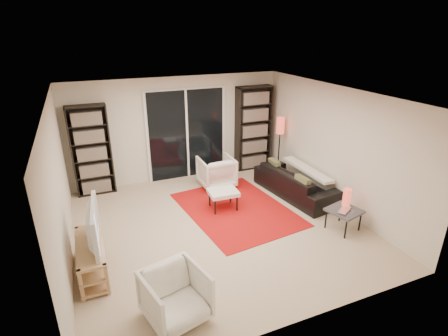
{
  "coord_description": "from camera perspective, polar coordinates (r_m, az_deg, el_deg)",
  "views": [
    {
      "loc": [
        -2.05,
        -5.2,
        3.43
      ],
      "look_at": [
        0.25,
        0.3,
        1.0
      ],
      "focal_mm": 28.0,
      "sensor_mm": 36.0,
      "label": 1
    }
  ],
  "objects": [
    {
      "name": "rug",
      "position": [
        7.09,
        1.98,
        -6.72
      ],
      "size": [
        2.14,
        2.72,
        0.01
      ],
      "primitive_type": "cube",
      "rotation": [
        0.0,
        0.0,
        0.11
      ],
      "color": "#B61010",
      "rests_on": "floor"
    },
    {
      "name": "armchair_back",
      "position": [
        7.96,
        -1.26,
        -0.62
      ],
      "size": [
        0.74,
        0.77,
        0.69
      ],
      "primitive_type": "imported",
      "rotation": [
        0.0,
        0.0,
        3.14
      ],
      "color": "white",
      "rests_on": "floor"
    },
    {
      "name": "side_table",
      "position": [
        6.63,
        19.02,
        -6.76
      ],
      "size": [
        0.64,
        0.64,
        0.4
      ],
      "color": "#424246",
      "rests_on": "floor"
    },
    {
      "name": "tv",
      "position": [
        5.37,
        -21.39,
        -8.8
      ],
      "size": [
        0.22,
        1.06,
        0.61
      ],
      "primitive_type": "imported",
      "rotation": [
        0.0,
        0.0,
        1.5
      ],
      "color": "black",
      "rests_on": "tv_stand"
    },
    {
      "name": "table_lamp",
      "position": [
        6.7,
        19.42,
        -4.54
      ],
      "size": [
        0.14,
        0.14,
        0.32
      ],
      "primitive_type": "cylinder",
      "color": "#CD3E2D",
      "rests_on": "side_table"
    },
    {
      "name": "bookshelf_left",
      "position": [
        7.92,
        -20.82,
        2.64
      ],
      "size": [
        0.8,
        0.3,
        1.95
      ],
      "color": "black",
      "rests_on": "ground"
    },
    {
      "name": "wall_back",
      "position": [
        8.27,
        -7.54,
        6.35
      ],
      "size": [
        5.0,
        0.02,
        2.4
      ],
      "primitive_type": "cube",
      "color": "beige",
      "rests_on": "ground"
    },
    {
      "name": "tv_stand",
      "position": [
        5.66,
        -20.82,
        -13.55
      ],
      "size": [
        0.38,
        1.2,
        0.5
      ],
      "color": "tan",
      "rests_on": "floor"
    },
    {
      "name": "ottoman",
      "position": [
        6.96,
        -0.14,
        -4.12
      ],
      "size": [
        0.59,
        0.5,
        0.4
      ],
      "color": "white",
      "rests_on": "floor"
    },
    {
      "name": "bookshelf_right",
      "position": [
        8.83,
        4.83,
        6.46
      ],
      "size": [
        0.9,
        0.3,
        2.1
      ],
      "color": "black",
      "rests_on": "ground"
    },
    {
      "name": "armchair_front",
      "position": [
        4.63,
        -7.91,
        -20.02
      ],
      "size": [
        0.87,
        0.89,
        0.67
      ],
      "primitive_type": "imported",
      "rotation": [
        0.0,
        0.0,
        0.24
      ],
      "color": "white",
      "rests_on": "floor"
    },
    {
      "name": "ceiling",
      "position": [
        5.68,
        -1.18,
        11.73
      ],
      "size": [
        5.0,
        5.0,
        0.02
      ],
      "primitive_type": "cube",
      "color": "white",
      "rests_on": "wall_back"
    },
    {
      "name": "floor",
      "position": [
        6.56,
        -1.02,
        -9.36
      ],
      "size": [
        5.0,
        5.0,
        0.0
      ],
      "primitive_type": "plane",
      "color": "beige",
      "rests_on": "ground"
    },
    {
      "name": "wall_right",
      "position": [
        7.26,
        17.6,
        3.22
      ],
      "size": [
        0.02,
        5.0,
        2.4
      ],
      "primitive_type": "cube",
      "color": "beige",
      "rests_on": "ground"
    },
    {
      "name": "sliding_door",
      "position": [
        8.33,
        -6.09,
        5.46
      ],
      "size": [
        1.92,
        0.08,
        2.16
      ],
      "color": "white",
      "rests_on": "ground"
    },
    {
      "name": "wall_front",
      "position": [
        4.06,
        12.34,
        -11.75
      ],
      "size": [
        5.0,
        0.02,
        2.4
      ],
      "primitive_type": "cube",
      "color": "beige",
      "rests_on": "ground"
    },
    {
      "name": "wall_left",
      "position": [
        5.68,
        -25.29,
        -3.23
      ],
      "size": [
        0.02,
        5.0,
        2.4
      ],
      "primitive_type": "cube",
      "color": "beige",
      "rests_on": "ground"
    },
    {
      "name": "laptop",
      "position": [
        6.55,
        19.48,
        -6.64
      ],
      "size": [
        0.42,
        0.38,
        0.03
      ],
      "primitive_type": "imported",
      "rotation": [
        0.0,
        0.0,
        0.54
      ],
      "color": "silver",
      "rests_on": "side_table"
    },
    {
      "name": "sofa",
      "position": [
        7.7,
        11.56,
        -2.33
      ],
      "size": [
        1.05,
        2.09,
        0.59
      ],
      "primitive_type": "imported",
      "rotation": [
        0.0,
        0.0,
        1.71
      ],
      "color": "black",
      "rests_on": "floor"
    },
    {
      "name": "floor_lamp",
      "position": [
        8.48,
        9.14,
        5.95
      ],
      "size": [
        0.22,
        0.22,
        1.44
      ],
      "color": "black",
      "rests_on": "floor"
    }
  ]
}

